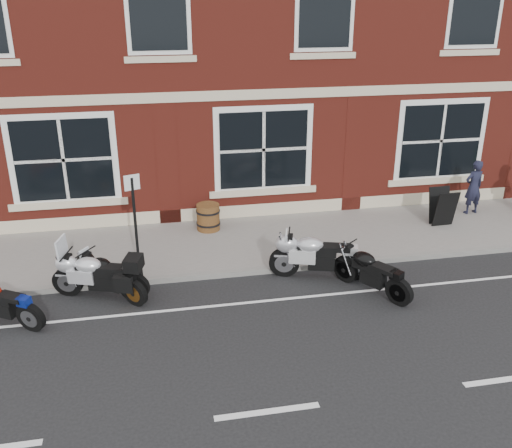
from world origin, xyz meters
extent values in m
plane|color=black|center=(0.00, 0.00, 0.00)|extent=(80.00, 80.00, 0.00)
cube|color=slate|center=(0.00, 3.00, 0.06)|extent=(30.00, 3.00, 0.12)
cube|color=slate|center=(0.00, 1.42, 0.06)|extent=(30.00, 0.16, 0.12)
cylinder|color=black|center=(-3.25, 1.23, 0.31)|extent=(0.63, 0.33, 0.62)
cylinder|color=black|center=(-1.92, 0.77, 0.31)|extent=(0.63, 0.33, 0.62)
cube|color=black|center=(-2.63, 1.02, 0.64)|extent=(0.81, 0.48, 0.21)
ellipsoid|color=silver|center=(-2.77, 1.06, 0.76)|extent=(0.63, 0.51, 0.31)
cube|color=black|center=(-2.26, 0.89, 0.72)|extent=(0.59, 0.42, 0.10)
cube|color=silver|center=(-3.23, 1.23, 1.12)|extent=(0.17, 0.40, 0.44)
cylinder|color=black|center=(-3.77, -0.01, 0.29)|extent=(0.55, 0.40, 0.58)
cube|color=black|center=(-4.05, 0.17, 0.67)|extent=(0.54, 0.46, 0.09)
cylinder|color=black|center=(-2.85, 1.44, 0.29)|extent=(0.50, 0.48, 0.57)
cylinder|color=black|center=(-1.90, 0.56, 0.29)|extent=(0.50, 0.48, 0.57)
cube|color=black|center=(-2.41, 1.03, 0.59)|extent=(0.67, 0.65, 0.20)
ellipsoid|color=black|center=(-2.51, 1.12, 0.70)|extent=(0.59, 0.58, 0.29)
cube|color=black|center=(-2.14, 0.79, 0.66)|extent=(0.52, 0.51, 0.09)
cylinder|color=black|center=(1.28, 1.22, 0.33)|extent=(0.67, 0.32, 0.66)
cylinder|color=black|center=(2.72, 0.78, 0.33)|extent=(0.67, 0.32, 0.66)
cube|color=black|center=(1.95, 1.02, 0.68)|extent=(0.86, 0.48, 0.23)
ellipsoid|color=#A8A7AC|center=(1.80, 1.06, 0.81)|extent=(0.66, 0.53, 0.33)
cube|color=black|center=(2.35, 0.89, 0.76)|extent=(0.62, 0.42, 0.10)
cylinder|color=black|center=(2.53, 0.71, 0.30)|extent=(0.42, 0.57, 0.60)
cylinder|color=black|center=(3.24, -0.44, 0.30)|extent=(0.42, 0.57, 0.60)
cube|color=black|center=(2.86, 0.17, 0.61)|extent=(0.58, 0.75, 0.20)
ellipsoid|color=black|center=(2.78, 0.29, 0.73)|extent=(0.56, 0.62, 0.30)
cube|color=black|center=(3.05, -0.14, 0.69)|extent=(0.47, 0.56, 0.09)
imported|color=black|center=(7.15, 3.63, 0.87)|extent=(0.59, 0.44, 1.50)
cylinder|color=#442212|center=(-0.07, 3.85, 0.46)|extent=(0.58, 0.58, 0.68)
cylinder|color=black|center=(-0.07, 3.85, 0.30)|extent=(0.61, 0.61, 0.05)
cylinder|color=black|center=(-0.07, 3.85, 0.62)|extent=(0.61, 0.61, 0.05)
cylinder|color=black|center=(-1.82, 1.55, 1.23)|extent=(0.06, 0.06, 2.22)
cube|color=silver|center=(-1.82, 1.55, 2.24)|extent=(0.31, 0.12, 0.32)
camera|label=1|loc=(-1.47, -9.62, 5.82)|focal=40.00mm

